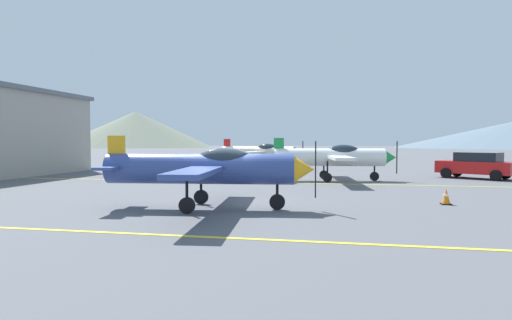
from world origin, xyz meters
TOP-DOWN VIEW (x-y plane):
  - ground_plane at (0.00, 0.00)m, footprint 400.00×400.00m
  - apron_line_near at (0.00, -4.91)m, footprint 80.00×0.16m
  - apron_line_far at (0.00, 8.74)m, footprint 80.00×0.16m
  - airplane_near at (-0.29, -0.73)m, footprint 7.27×8.35m
  - airplane_mid at (3.72, 10.76)m, footprint 7.28×8.35m
  - airplane_far at (-2.34, 20.15)m, footprint 7.30×8.30m
  - car_sedan at (12.30, 13.78)m, footprint 4.57×3.90m
  - traffic_cone_front at (7.91, 1.89)m, footprint 0.36×0.36m
  - hill_left at (-73.29, 138.09)m, footprint 58.53×58.53m

SIDE VIEW (x-z plane):
  - ground_plane at x=0.00m, z-range 0.00..0.00m
  - apron_line_near at x=0.00m, z-range 0.00..0.01m
  - apron_line_far at x=0.00m, z-range 0.00..0.01m
  - traffic_cone_front at x=7.91m, z-range -0.01..0.58m
  - car_sedan at x=12.30m, z-range 0.03..1.65m
  - airplane_near at x=-0.29m, z-range 0.16..2.65m
  - airplane_mid at x=3.72m, z-range 0.16..2.65m
  - airplane_far at x=-2.34m, z-range 0.16..2.65m
  - hill_left at x=-73.29m, z-range 0.00..13.69m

